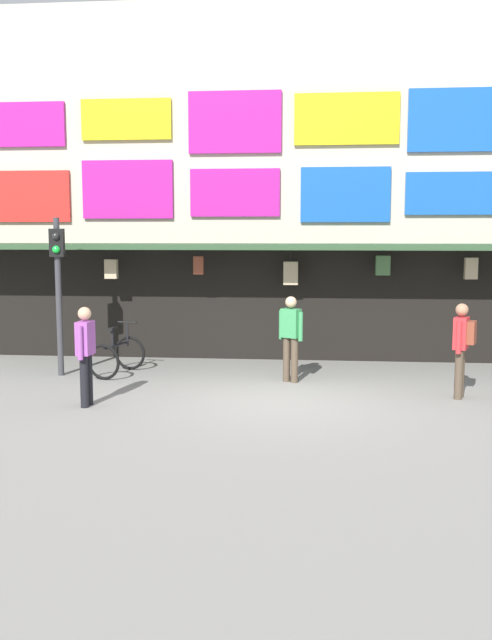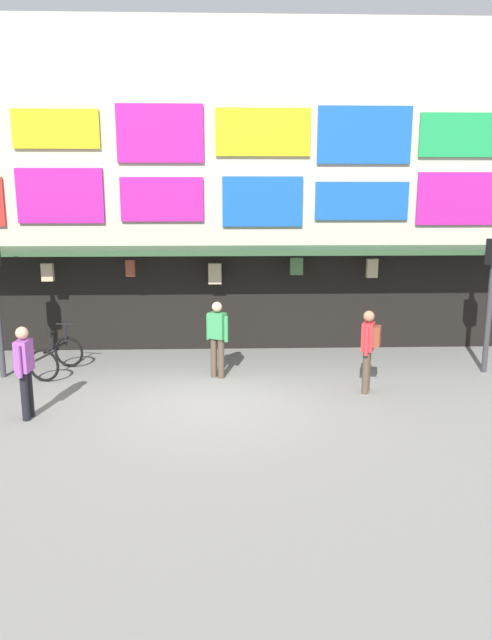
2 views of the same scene
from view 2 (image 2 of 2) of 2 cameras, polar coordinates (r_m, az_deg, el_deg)
ground_plane at (r=11.38m, az=-3.51°, el=-8.02°), size 80.00×80.00×0.00m
shopfront at (r=15.24m, az=-3.25°, el=12.34°), size 18.00×2.60×8.00m
traffic_light_far at (r=13.84m, az=22.84°, el=3.83°), size 0.33×0.35×3.20m
bicycle_parked at (r=13.63m, az=-17.97°, el=-3.43°), size 0.97×1.29×1.05m
pedestrian_in_green at (r=12.59m, az=-2.82°, el=-1.49°), size 0.47×0.37×1.68m
pedestrian_in_red at (r=11.88m, az=11.89°, el=-2.42°), size 0.44×0.50×1.68m
pedestrian_in_yellow at (r=11.00m, az=-20.77°, el=-4.34°), size 0.25×0.53×1.68m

